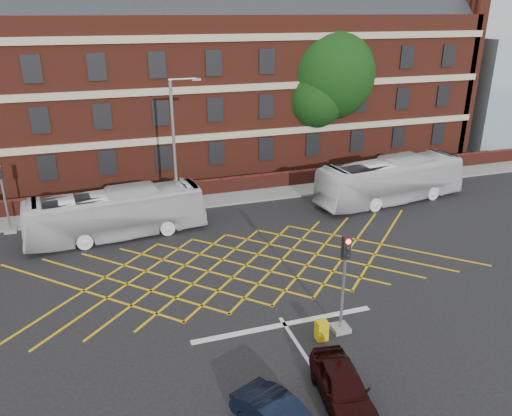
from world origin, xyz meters
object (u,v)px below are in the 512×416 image
object	(u,v)px
bus_right	(391,180)
traffic_light_far	(6,204)
bus_left	(116,214)
deciduous_tree	(328,81)
car_maroon	(343,387)
utility_cabinet	(322,330)
street_lamp	(177,176)
traffic_light_near	(343,293)

from	to	relation	value
bus_right	traffic_light_far	size ratio (longest dim) A/B	2.55
bus_left	bus_right	distance (m)	18.17
deciduous_tree	car_maroon	bearing A→B (deg)	-114.24
car_maroon	utility_cabinet	world-z (taller)	car_maroon
bus_right	deciduous_tree	xyz separation A→B (m)	(-0.36, 9.66, 5.45)
deciduous_tree	utility_cabinet	size ratio (longest dim) A/B	13.53
deciduous_tree	traffic_light_far	world-z (taller)	deciduous_tree
car_maroon	traffic_light_far	bearing A→B (deg)	131.53
deciduous_tree	utility_cabinet	bearing A→B (deg)	-115.69
deciduous_tree	street_lamp	xyz separation A→B (m)	(-14.04, -8.76, -3.97)
car_maroon	bus_right	bearing A→B (deg)	61.65
deciduous_tree	traffic_light_far	xyz separation A→B (m)	(-23.87, -7.07, -5.20)
utility_cabinet	street_lamp	bearing A→B (deg)	103.51
car_maroon	traffic_light_far	size ratio (longest dim) A/B	0.88
traffic_light_near	utility_cabinet	size ratio (longest dim) A/B	5.16
utility_cabinet	bus_left	bearing A→B (deg)	119.03
deciduous_tree	bus_left	bearing A→B (deg)	-151.45
traffic_light_far	bus_left	bearing A→B (deg)	-23.38
bus_left	bus_right	world-z (taller)	bus_right
car_maroon	deciduous_tree	xyz separation A→B (m)	(11.60, 25.76, 6.33)
bus_right	traffic_light_near	world-z (taller)	traffic_light_near
bus_right	traffic_light_far	bearing A→B (deg)	76.52
traffic_light_far	utility_cabinet	world-z (taller)	traffic_light_far
traffic_light_near	bus_left	bearing A→B (deg)	122.92
deciduous_tree	street_lamp	size ratio (longest dim) A/B	1.28
traffic_light_far	street_lamp	world-z (taller)	street_lamp
traffic_light_far	street_lamp	xyz separation A→B (m)	(9.83, -1.69, 1.23)
bus_left	traffic_light_far	xyz separation A→B (m)	(-6.06, 2.62, 0.35)
deciduous_tree	traffic_light_near	size ratio (longest dim) A/B	2.62
bus_right	car_maroon	world-z (taller)	bus_right
street_lamp	bus_left	bearing A→B (deg)	-166.15
bus_left	bus_right	bearing A→B (deg)	-95.10
bus_right	street_lamp	xyz separation A→B (m)	(-14.40, 0.90, 1.48)
bus_right	traffic_light_far	distance (m)	24.37
bus_right	car_maroon	distance (m)	20.08
street_lamp	utility_cabinet	distance (m)	14.24
deciduous_tree	utility_cabinet	xyz separation A→B (m)	(-10.76, -22.38, -6.56)
bus_left	utility_cabinet	distance (m)	14.54
bus_right	street_lamp	bearing A→B (deg)	79.05
traffic_light_far	utility_cabinet	size ratio (longest dim) A/B	5.16
traffic_light_near	street_lamp	distance (m)	14.06
car_maroon	deciduous_tree	size ratio (longest dim) A/B	0.34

